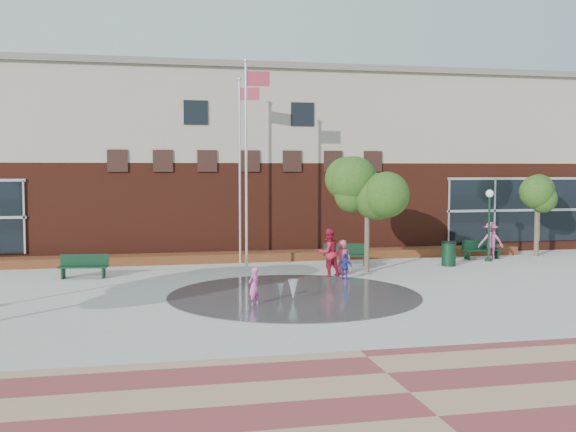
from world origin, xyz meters
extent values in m
plane|color=#666056|center=(0.00, 0.00, 0.00)|extent=(120.00, 120.00, 0.00)
cube|color=#A8A8A0|center=(0.00, 4.00, 0.00)|extent=(46.00, 18.00, 0.01)
cube|color=brown|center=(0.00, -7.00, 0.00)|extent=(46.00, 6.00, 0.01)
cylinder|color=#383A3D|center=(0.00, 3.00, 0.00)|extent=(8.40, 8.40, 0.01)
cube|color=#532015|center=(0.00, 17.50, 2.25)|extent=(44.00, 10.00, 4.50)
cube|color=tan|center=(0.00, 17.50, 6.75)|extent=(44.00, 10.00, 4.50)
cube|color=slate|center=(0.00, 17.50, 9.05)|extent=(44.40, 10.40, 0.30)
cube|color=black|center=(15.00, 12.48, 2.11)|extent=(10.00, 0.12, 3.19)
cube|color=black|center=(-2.50, 12.48, 6.79)|extent=(1.10, 0.10, 1.10)
cube|color=black|center=(2.50, 12.48, 6.79)|extent=(1.10, 0.10, 1.10)
cube|color=maroon|center=(0.00, 11.60, 0.00)|extent=(26.00, 1.20, 0.40)
cylinder|color=silver|center=(-0.69, 11.00, 4.05)|extent=(0.10, 0.10, 8.10)
sphere|color=silver|center=(-0.69, 11.00, 8.15)|extent=(0.16, 0.16, 0.16)
cube|color=#A72E41|center=(-0.27, 10.87, 7.51)|extent=(0.86, 0.28, 0.54)
cylinder|color=silver|center=(-0.74, 8.77, 4.28)|extent=(0.11, 0.11, 8.55)
sphere|color=silver|center=(-0.74, 8.77, 8.61)|extent=(0.18, 0.18, 0.18)
cube|color=#A72E41|center=(-0.24, 8.76, 7.90)|extent=(0.99, 0.05, 0.60)
cylinder|color=#10301D|center=(10.48, 9.27, 1.48)|extent=(0.10, 0.10, 2.95)
cylinder|color=#10301D|center=(10.48, 9.27, 0.07)|extent=(0.31, 0.31, 0.14)
sphere|color=white|center=(10.48, 9.27, 3.11)|extent=(0.35, 0.35, 0.35)
cube|color=#10301D|center=(-7.18, 8.12, 0.46)|extent=(1.89, 0.76, 0.06)
cube|color=#10301D|center=(-7.15, 8.35, 0.69)|extent=(1.83, 0.31, 0.46)
cube|color=#10301D|center=(3.68, 9.26, 0.48)|extent=(2.00, 1.10, 0.06)
cube|color=#10301D|center=(3.75, 9.49, 0.73)|extent=(1.86, 0.64, 0.48)
cube|color=#10301D|center=(10.53, 10.00, 0.45)|extent=(1.81, 0.57, 0.06)
cube|color=#10301D|center=(10.52, 10.22, 0.68)|extent=(1.79, 0.12, 0.45)
cylinder|color=#10301D|center=(8.04, 8.25, 0.51)|extent=(0.61, 0.61, 1.02)
cylinder|color=black|center=(8.04, 8.25, 1.04)|extent=(0.65, 0.65, 0.06)
cylinder|color=#4F402F|center=(3.99, 7.31, 1.49)|extent=(0.20, 0.20, 2.99)
cylinder|color=#4F402F|center=(13.69, 10.52, 1.33)|extent=(0.23, 0.23, 2.65)
cone|color=white|center=(-0.22, 2.16, 0.00)|extent=(0.34, 0.34, 0.65)
cone|color=white|center=(-0.55, 2.56, 0.00)|extent=(0.21, 0.21, 0.46)
imported|color=#ED58A6|center=(-1.57, 1.66, 0.60)|extent=(0.52, 0.50, 1.20)
imported|color=#B4192F|center=(2.17, 6.60, 0.95)|extent=(1.12, 0.99, 1.90)
imported|color=#D84663|center=(2.85, 6.96, 0.71)|extent=(0.72, 0.50, 1.42)
imported|color=#2432A0|center=(2.59, 5.71, 0.51)|extent=(0.61, 0.58, 1.01)
imported|color=#C65383|center=(10.85, 9.75, 0.88)|extent=(1.26, 0.91, 1.77)
camera|label=1|loc=(-4.83, -18.64, 4.22)|focal=42.00mm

